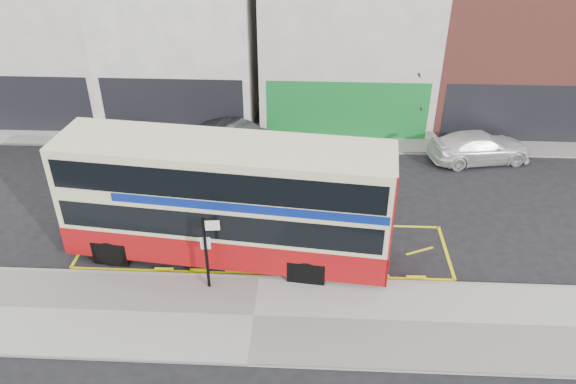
# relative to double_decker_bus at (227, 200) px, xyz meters

# --- Properties ---
(ground) EXTENTS (120.00, 120.00, 0.00)m
(ground) POSITION_rel_double_decker_bus_xyz_m (1.22, -1.01, -2.47)
(ground) COLOR black
(ground) RESTS_ON ground
(pavement) EXTENTS (40.00, 4.00, 0.15)m
(pavement) POSITION_rel_double_decker_bus_xyz_m (1.22, -3.31, -2.39)
(pavement) COLOR #9A9992
(pavement) RESTS_ON ground
(kerb) EXTENTS (40.00, 0.15, 0.15)m
(kerb) POSITION_rel_double_decker_bus_xyz_m (1.22, -1.38, -2.39)
(kerb) COLOR gray
(kerb) RESTS_ON ground
(far_pavement) EXTENTS (50.00, 3.00, 0.15)m
(far_pavement) POSITION_rel_double_decker_bus_xyz_m (1.22, 9.99, -2.39)
(far_pavement) COLOR #9A9992
(far_pavement) RESTS_ON ground
(road_markings) EXTENTS (14.00, 3.40, 0.01)m
(road_markings) POSITION_rel_double_decker_bus_xyz_m (1.22, 0.59, -2.46)
(road_markings) COLOR yellow
(road_markings) RESTS_ON ground
(terrace_far_left) EXTENTS (8.00, 8.01, 10.80)m
(terrace_far_left) POSITION_rel_double_decker_bus_xyz_m (-12.28, 13.98, 2.36)
(terrace_far_left) COLOR silver
(terrace_far_left) RESTS_ON ground
(terrace_left) EXTENTS (8.00, 8.01, 11.80)m
(terrace_left) POSITION_rel_double_decker_bus_xyz_m (-4.28, 13.98, 2.85)
(terrace_left) COLOR white
(terrace_left) RESTS_ON ground
(terrace_green_shop) EXTENTS (9.00, 8.01, 11.30)m
(terrace_green_shop) POSITION_rel_double_decker_bus_xyz_m (4.72, 13.98, 2.60)
(terrace_green_shop) COLOR silver
(terrace_green_shop) RESTS_ON ground
(terrace_right) EXTENTS (9.00, 8.01, 10.30)m
(terrace_right) POSITION_rel_double_decker_bus_xyz_m (13.72, 13.98, 2.11)
(terrace_right) COLOR #97493C
(terrace_right) RESTS_ON ground
(double_decker_bus) EXTENTS (11.97, 3.98, 4.69)m
(double_decker_bus) POSITION_rel_double_decker_bus_xyz_m (0.00, 0.00, 0.00)
(double_decker_bus) COLOR beige
(double_decker_bus) RESTS_ON ground
(bus_stop_post) EXTENTS (0.72, 0.14, 2.87)m
(bus_stop_post) POSITION_rel_double_decker_bus_xyz_m (-0.41, -1.94, -0.59)
(bus_stop_post) COLOR black
(bus_stop_post) RESTS_ON pavement
(car_silver) EXTENTS (4.45, 2.40, 1.44)m
(car_silver) POSITION_rel_double_decker_bus_xyz_m (-6.56, 7.70, -1.75)
(car_silver) COLOR #A0A1A5
(car_silver) RESTS_ON ground
(car_grey) EXTENTS (4.45, 2.47, 1.39)m
(car_grey) POSITION_rel_double_decker_bus_xyz_m (-0.69, 8.72, -1.77)
(car_grey) COLOR #393D40
(car_grey) RESTS_ON ground
(car_white) EXTENTS (5.26, 2.96, 1.44)m
(car_white) POSITION_rel_double_decker_bus_xyz_m (11.15, 8.06, -1.75)
(car_white) COLOR white
(car_white) RESTS_ON ground
(street_tree_right) EXTENTS (2.21, 2.21, 4.76)m
(street_tree_right) POSITION_rel_double_decker_bus_xyz_m (8.31, 10.75, 0.78)
(street_tree_right) COLOR #322016
(street_tree_right) RESTS_ON ground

